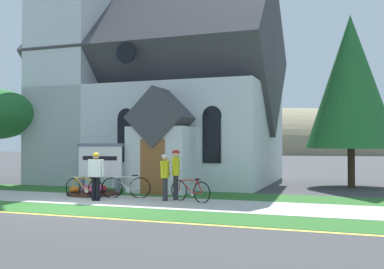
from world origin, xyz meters
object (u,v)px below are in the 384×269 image
object	(u,v)px
cyclist_in_red_jersey	(165,174)
cyclist_in_blue_jersey	(96,173)
bicycle_orange	(84,188)
cyclist_in_yellow_jersey	(176,170)
roadside_conifer	(351,81)
bicycle_blue	(126,187)
church_sign	(100,162)
bicycle_white	(190,191)

from	to	relation	value
cyclist_in_red_jersey	cyclist_in_blue_jersey	bearing A→B (deg)	-161.02
bicycle_orange	cyclist_in_red_jersey	xyz separation A→B (m)	(3.00, 0.23, 0.55)
cyclist_in_yellow_jersey	roadside_conifer	size ratio (longest dim) A/B	0.22
cyclist_in_blue_jersey	roadside_conifer	world-z (taller)	roadside_conifer
bicycle_orange	cyclist_in_yellow_jersey	distance (m)	3.36
bicycle_blue	cyclist_in_red_jersey	xyz separation A→B (m)	(1.61, -0.27, 0.53)
church_sign	cyclist_in_red_jersey	size ratio (longest dim) A/B	1.24
bicycle_blue	cyclist_in_blue_jersey	world-z (taller)	cyclist_in_blue_jersey
cyclist_in_blue_jersey	cyclist_in_red_jersey	size ratio (longest dim) A/B	1.03
bicycle_white	bicycle_blue	bearing A→B (deg)	176.00
bicycle_blue	bicycle_orange	world-z (taller)	bicycle_blue
church_sign	cyclist_in_yellow_jersey	size ratio (longest dim) A/B	1.15
bicycle_orange	cyclist_in_yellow_jersey	size ratio (longest dim) A/B	1.02
cyclist_in_red_jersey	church_sign	bearing A→B (deg)	158.80
church_sign	cyclist_in_blue_jersey	distance (m)	2.30
church_sign	bicycle_orange	size ratio (longest dim) A/B	1.12
bicycle_blue	cyclist_in_blue_jersey	xyz separation A→B (m)	(-0.60, -1.03, 0.56)
church_sign	cyclist_in_red_jersey	distance (m)	3.51
cyclist_in_red_jersey	cyclist_in_yellow_jersey	size ratio (longest dim) A/B	0.92
cyclist_in_blue_jersey	cyclist_in_yellow_jersey	size ratio (longest dim) A/B	0.95
church_sign	cyclist_in_blue_jersey	xyz separation A→B (m)	(1.05, -2.03, -0.28)
church_sign	cyclist_in_blue_jersey	size ratio (longest dim) A/B	1.20
bicycle_orange	roadside_conifer	xyz separation A→B (m)	(8.94, 7.45, 4.35)
bicycle_white	roadside_conifer	bearing A→B (deg)	54.55
bicycle_blue	roadside_conifer	world-z (taller)	roadside_conifer
bicycle_blue	cyclist_in_yellow_jersey	size ratio (longest dim) A/B	0.98
church_sign	bicycle_white	bearing A→B (deg)	-15.79
church_sign	roadside_conifer	bearing A→B (deg)	32.92
church_sign	cyclist_in_red_jersey	xyz separation A→B (m)	(3.26, -1.27, -0.32)
cyclist_in_blue_jersey	roadside_conifer	bearing A→B (deg)	44.40
bicycle_blue	cyclist_in_red_jersey	distance (m)	1.71
cyclist_in_blue_jersey	cyclist_in_yellow_jersey	distance (m)	2.71
bicycle_orange	cyclist_in_blue_jersey	xyz separation A→B (m)	(0.79, -0.54, 0.59)
cyclist_in_red_jersey	roadside_conifer	world-z (taller)	roadside_conifer
cyclist_in_blue_jersey	church_sign	bearing A→B (deg)	117.40
cyclist_in_red_jersey	cyclist_in_yellow_jersey	world-z (taller)	cyclist_in_yellow_jersey
cyclist_in_yellow_jersey	bicycle_blue	bearing A→B (deg)	-176.33
bicycle_white	bicycle_blue	distance (m)	2.48
church_sign	bicycle_blue	size ratio (longest dim) A/B	1.17
bicycle_orange	cyclist_in_red_jersey	world-z (taller)	cyclist_in_red_jersey
bicycle_orange	roadside_conifer	size ratio (longest dim) A/B	0.23
bicycle_orange	bicycle_blue	bearing A→B (deg)	19.56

